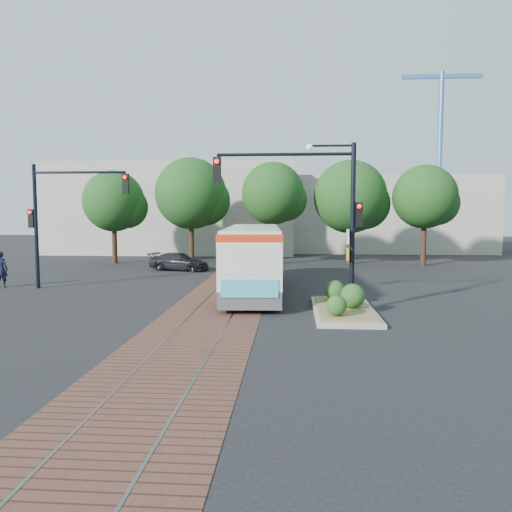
# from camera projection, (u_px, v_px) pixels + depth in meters

# --- Properties ---
(ground) EXTENTS (120.00, 120.00, 0.00)m
(ground) POSITION_uv_depth(u_px,v_px,m) (219.00, 306.00, 19.74)
(ground) COLOR black
(ground) RESTS_ON ground
(trackbed) EXTENTS (3.60, 40.00, 0.02)m
(trackbed) POSITION_uv_depth(u_px,v_px,m) (231.00, 290.00, 23.71)
(trackbed) COLOR brown
(trackbed) RESTS_ON ground
(tree_row) EXTENTS (26.40, 5.60, 7.67)m
(tree_row) POSITION_uv_depth(u_px,v_px,m) (269.00, 196.00, 35.54)
(tree_row) COLOR #382314
(tree_row) RESTS_ON ground
(warehouses) EXTENTS (40.00, 13.00, 8.00)m
(warehouses) POSITION_uv_depth(u_px,v_px,m) (257.00, 211.00, 48.01)
(warehouses) COLOR #ADA899
(warehouses) RESTS_ON ground
(crane) EXTENTS (8.00, 0.50, 18.00)m
(crane) POSITION_uv_depth(u_px,v_px,m) (440.00, 142.00, 51.27)
(crane) COLOR #3F72B2
(crane) RESTS_ON ground
(city_bus) EXTENTS (3.00, 11.42, 3.02)m
(city_bus) POSITION_uv_depth(u_px,v_px,m) (253.00, 255.00, 23.41)
(city_bus) COLOR #444446
(city_bus) RESTS_ON ground
(traffic_island) EXTENTS (2.20, 5.20, 1.13)m
(traffic_island) POSITION_uv_depth(u_px,v_px,m) (344.00, 303.00, 18.47)
(traffic_island) COLOR gray
(traffic_island) RESTS_ON ground
(signal_pole_main) EXTENTS (5.49, 0.46, 6.00)m
(signal_pole_main) POSITION_uv_depth(u_px,v_px,m) (319.00, 200.00, 18.29)
(signal_pole_main) COLOR black
(signal_pole_main) RESTS_ON ground
(signal_pole_left) EXTENTS (4.99, 0.34, 6.00)m
(signal_pole_left) POSITION_uv_depth(u_px,v_px,m) (58.00, 209.00, 23.98)
(signal_pole_left) COLOR black
(signal_pole_left) RESTS_ON ground
(officer) EXTENTS (0.70, 0.51, 1.80)m
(officer) POSITION_uv_depth(u_px,v_px,m) (1.00, 269.00, 24.57)
(officer) COLOR black
(officer) RESTS_ON ground
(parked_car) EXTENTS (4.12, 2.40, 1.12)m
(parked_car) POSITION_uv_depth(u_px,v_px,m) (179.00, 262.00, 31.89)
(parked_car) COLOR black
(parked_car) RESTS_ON ground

